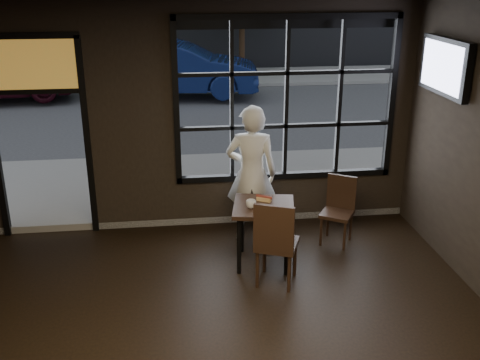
{
  "coord_description": "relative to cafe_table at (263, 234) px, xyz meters",
  "views": [
    {
      "loc": [
        -0.36,
        -3.92,
        3.47
      ],
      "look_at": [
        0.4,
        2.2,
        1.15
      ],
      "focal_mm": 42.0,
      "sensor_mm": 36.0,
      "label": 1
    }
  ],
  "objects": [
    {
      "name": "cup",
      "position": [
        -0.16,
        -0.06,
        0.44
      ],
      "size": [
        0.14,
        0.14,
        0.1
      ],
      "primitive_type": "imported",
      "rotation": [
        0.0,
        0.0,
        0.14
      ],
      "color": "silver",
      "rests_on": "cafe_table"
    },
    {
      "name": "street_asphalt",
      "position": [
        -0.7,
        21.73,
        -0.42
      ],
      "size": [
        60.0,
        41.0,
        0.04
      ],
      "primitive_type": "cube",
      "color": "#545456",
      "rests_on": "ground"
    },
    {
      "name": "chair_near",
      "position": [
        0.08,
        -0.47,
        0.14
      ],
      "size": [
        0.6,
        0.6,
        1.06
      ],
      "primitive_type": "cube",
      "rotation": [
        0.0,
        0.0,
        2.75
      ],
      "color": "black",
      "rests_on": "floor"
    },
    {
      "name": "chair_window",
      "position": [
        1.06,
        0.42,
        0.06
      ],
      "size": [
        0.54,
        0.54,
        0.91
      ],
      "primitive_type": "cube",
      "rotation": [
        0.0,
        0.0,
        -0.55
      ],
      "color": "black",
      "rests_on": "floor"
    },
    {
      "name": "ceiling",
      "position": [
        -0.7,
        -2.27,
        2.81
      ],
      "size": [
        6.0,
        7.0,
        0.02
      ],
      "primitive_type": "cube",
      "color": "black",
      "rests_on": "ground"
    },
    {
      "name": "cafe_table",
      "position": [
        0.0,
        0.0,
        0.0
      ],
      "size": [
        0.85,
        0.85,
        0.79
      ],
      "primitive_type": "cube",
      "rotation": [
        0.0,
        0.0,
        -0.18
      ],
      "color": "black",
      "rests_on": "floor"
    },
    {
      "name": "hotdog",
      "position": [
        0.03,
        0.13,
        0.42
      ],
      "size": [
        0.21,
        0.17,
        0.06
      ],
      "primitive_type": null,
      "rotation": [
        0.0,
        0.0,
        -0.51
      ],
      "color": "tan",
      "rests_on": "cafe_table"
    },
    {
      "name": "man",
      "position": [
        -0.05,
        0.73,
        0.54
      ],
      "size": [
        0.74,
        0.55,
        1.86
      ],
      "primitive_type": "imported",
      "rotation": [
        0.0,
        0.0,
        2.98
      ],
      "color": "silver",
      "rests_on": "floor"
    },
    {
      "name": "stained_transom",
      "position": [
        -2.8,
        1.23,
        1.95
      ],
      "size": [
        1.2,
        0.06,
        0.7
      ],
      "primitive_type": "cube",
      "color": "orange",
      "rests_on": "ground"
    },
    {
      "name": "navy_car",
      "position": [
        -0.86,
        9.8,
        0.46
      ],
      "size": [
        4.74,
        2.15,
        1.51
      ],
      "primitive_type": "imported",
      "rotation": [
        0.0,
        0.0,
        1.45
      ],
      "color": "#101E51",
      "rests_on": "street_asphalt"
    },
    {
      "name": "window_frame",
      "position": [
        0.5,
        1.23,
        1.4
      ],
      "size": [
        3.06,
        0.12,
        2.28
      ],
      "primitive_type": "cube",
      "color": "black",
      "rests_on": "ground"
    },
    {
      "name": "tv",
      "position": [
        2.23,
        0.25,
        1.98
      ],
      "size": [
        0.13,
        1.15,
        0.67
      ],
      "primitive_type": "cube",
      "color": "black",
      "rests_on": "wall_right"
    }
  ]
}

